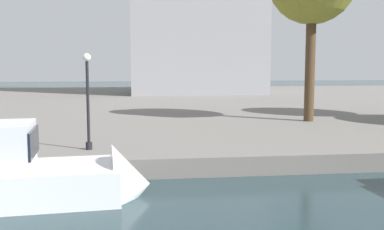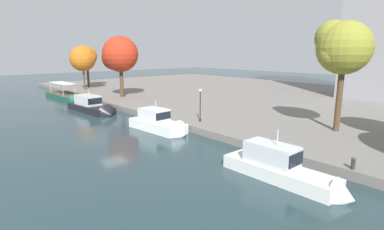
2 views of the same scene
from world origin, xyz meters
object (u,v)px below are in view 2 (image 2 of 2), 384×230
(motor_yacht_3, at_px, (284,172))
(tree_1, at_px, (341,47))
(tour_boat_0, at_px, (65,97))
(tree_3, at_px, (87,56))
(tree_5, at_px, (119,55))
(tree_2, at_px, (84,58))
(motor_yacht_2, at_px, (161,125))
(motor_yacht_1, at_px, (93,108))
(lamp_post, at_px, (200,104))
(mooring_bollard_2, at_px, (154,111))
(mooring_bollard_0, at_px, (353,163))

(motor_yacht_3, relative_size, tree_1, 0.83)
(tour_boat_0, relative_size, tree_3, 1.38)
(motor_yacht_3, distance_m, tree_1, 16.31)
(tree_5, bearing_deg, motor_yacht_3, -11.74)
(tour_boat_0, distance_m, tree_2, 11.72)
(motor_yacht_2, xyz_separation_m, tree_3, (-43.62, 9.44, 7.34))
(motor_yacht_2, height_order, tree_3, tree_3)
(tree_1, bearing_deg, motor_yacht_1, -155.73)
(motor_yacht_1, height_order, tree_3, tree_3)
(tour_boat_0, bearing_deg, lamp_post, 5.16)
(mooring_bollard_2, relative_size, tree_2, 0.09)
(motor_yacht_3, bearing_deg, mooring_bollard_0, 51.78)
(tree_1, bearing_deg, mooring_bollard_2, -153.55)
(tour_boat_0, relative_size, motor_yacht_3, 1.43)
(motor_yacht_1, relative_size, tree_5, 1.00)
(tree_5, bearing_deg, motor_yacht_1, -50.41)
(tree_1, relative_size, tree_3, 1.17)
(mooring_bollard_0, bearing_deg, tree_5, 174.18)
(motor_yacht_1, bearing_deg, tree_3, 154.03)
(motor_yacht_2, bearing_deg, motor_yacht_1, 179.80)
(tree_5, bearing_deg, tree_3, 172.99)
(motor_yacht_2, xyz_separation_m, motor_yacht_3, (16.83, -1.34, 0.02))
(tree_2, bearing_deg, tree_3, 150.66)
(mooring_bollard_0, relative_size, lamp_post, 0.22)
(tree_3, bearing_deg, motor_yacht_1, -21.20)
(mooring_bollard_0, xyz_separation_m, tree_5, (-42.48, 4.33, 7.08))
(motor_yacht_3, distance_m, tree_3, 61.85)
(motor_yacht_2, relative_size, mooring_bollard_2, 10.27)
(tree_2, bearing_deg, mooring_bollard_2, -6.83)
(tour_boat_0, xyz_separation_m, motor_yacht_2, (32.15, 0.03, 0.36))
(tour_boat_0, height_order, tree_5, tree_5)
(mooring_bollard_2, bearing_deg, tree_1, 26.45)
(tour_boat_0, height_order, motor_yacht_2, motor_yacht_2)
(motor_yacht_2, xyz_separation_m, tree_1, (13.95, 12.20, 8.64))
(mooring_bollard_2, height_order, lamp_post, lamp_post)
(motor_yacht_2, height_order, tree_5, tree_5)
(motor_yacht_3, bearing_deg, mooring_bollard_2, 168.70)
(tree_2, bearing_deg, motor_yacht_1, -19.25)
(mooring_bollard_0, xyz_separation_m, tree_1, (-5.82, 9.65, 8.10))
(motor_yacht_3, height_order, tree_3, tree_3)
(mooring_bollard_2, distance_m, tree_1, 22.97)
(tree_3, bearing_deg, mooring_bollard_0, -6.21)
(tour_boat_0, xyz_separation_m, motor_yacht_3, (48.99, -1.31, 0.37))
(mooring_bollard_2, xyz_separation_m, tree_2, (-33.29, 3.99, 6.33))
(tour_boat_0, xyz_separation_m, mooring_bollard_2, (26.86, 2.65, 0.88))
(tour_boat_0, bearing_deg, mooring_bollard_2, 3.24)
(tour_boat_0, relative_size, tree_5, 1.21)
(mooring_bollard_0, xyz_separation_m, lamp_post, (-18.01, 1.93, 1.64))
(motor_yacht_3, bearing_deg, motor_yacht_1, 178.77)
(tree_3, bearing_deg, motor_yacht_3, -10.12)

